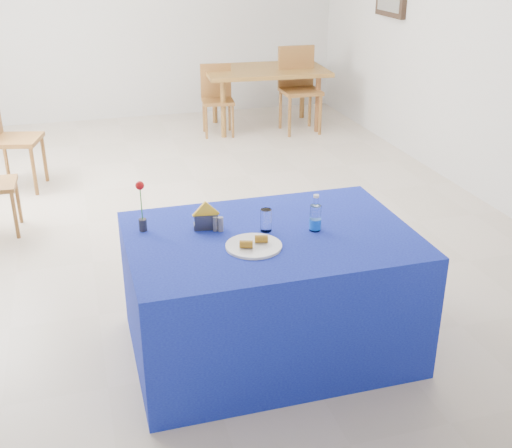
% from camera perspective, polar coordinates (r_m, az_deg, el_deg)
% --- Properties ---
extents(floor, '(7.00, 7.00, 0.00)m').
position_cam_1_polar(floor, '(5.89, -3.91, 1.36)').
color(floor, beige).
rests_on(floor, ground).
extents(room_shell, '(7.00, 7.00, 7.00)m').
position_cam_1_polar(room_shell, '(5.45, -4.45, 18.54)').
color(room_shell, silver).
rests_on(room_shell, ground).
extents(plate, '(0.30, 0.30, 0.01)m').
position_cam_1_polar(plate, '(3.43, -0.21, -1.97)').
color(plate, white).
rests_on(plate, blue_table).
extents(drinking_glass, '(0.06, 0.06, 0.13)m').
position_cam_1_polar(drinking_glass, '(3.60, 0.89, 0.34)').
color(drinking_glass, white).
rests_on(drinking_glass, blue_table).
extents(salt_shaker, '(0.03, 0.03, 0.08)m').
position_cam_1_polar(salt_shaker, '(3.61, -3.16, -0.01)').
color(salt_shaker, slate).
rests_on(salt_shaker, blue_table).
extents(pepper_shaker, '(0.03, 0.03, 0.08)m').
position_cam_1_polar(pepper_shaker, '(3.62, -3.64, 0.00)').
color(pepper_shaker, slate).
rests_on(pepper_shaker, blue_table).
extents(blue_table, '(1.60, 1.10, 0.76)m').
position_cam_1_polar(blue_table, '(3.77, 1.23, -6.10)').
color(blue_table, '#101695').
rests_on(blue_table, floor).
extents(water_bottle, '(0.07, 0.07, 0.21)m').
position_cam_1_polar(water_bottle, '(3.62, 5.29, 0.48)').
color(water_bottle, white).
rests_on(water_bottle, blue_table).
extents(napkin_holder, '(0.16, 0.08, 0.17)m').
position_cam_1_polar(napkin_holder, '(3.64, -4.46, 0.28)').
color(napkin_holder, '#3C3B41').
rests_on(napkin_holder, blue_table).
extents(rose_vase, '(0.05, 0.05, 0.30)m').
position_cam_1_polar(rose_vase, '(3.63, -10.14, 1.50)').
color(rose_vase, '#242429').
rests_on(rose_vase, blue_table).
extents(oak_table, '(1.58, 1.08, 0.76)m').
position_cam_1_polar(oak_table, '(8.33, 0.80, 13.13)').
color(oak_table, olive).
rests_on(oak_table, floor).
extents(chair_bg_left, '(0.42, 0.42, 0.85)m').
position_cam_1_polar(chair_bg_left, '(8.11, -3.50, 11.44)').
color(chair_bg_left, olive).
rests_on(chair_bg_left, floor).
extents(chair_bg_right, '(0.48, 0.48, 1.04)m').
position_cam_1_polar(chair_bg_right, '(8.24, 3.79, 12.41)').
color(chair_bg_right, olive).
rests_on(chair_bg_right, floor).
extents(chair_win_b, '(0.54, 0.54, 1.00)m').
position_cam_1_polar(chair_win_b, '(6.63, -21.44, 7.64)').
color(chair_win_b, olive).
rests_on(chair_win_b, floor).
extents(banana_pieces, '(0.18, 0.10, 0.04)m').
position_cam_1_polar(banana_pieces, '(3.42, -0.18, -1.57)').
color(banana_pieces, gold).
rests_on(banana_pieces, plate).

